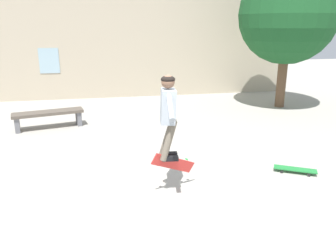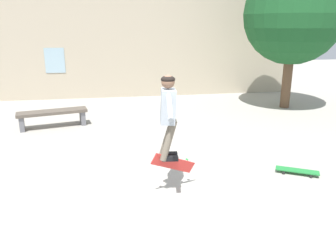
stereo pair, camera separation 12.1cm
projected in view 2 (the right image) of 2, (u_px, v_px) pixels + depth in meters
ground_plane at (175, 202)px, 5.15m from camera, size 40.00×40.00×0.00m
building_backdrop at (136, 38)px, 12.38m from camera, size 13.15×0.52×5.41m
tree_right at (293, 15)px, 10.32m from camera, size 3.13×3.13×4.58m
park_bench at (53, 115)px, 8.86m from camera, size 1.86×0.83×0.47m
skater at (168, 110)px, 5.12m from camera, size 0.33×1.36×1.37m
skateboard_flipping at (174, 163)px, 5.41m from camera, size 0.80×0.34×0.53m
skateboard_resting at (297, 171)px, 6.11m from camera, size 0.76×0.54×0.08m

